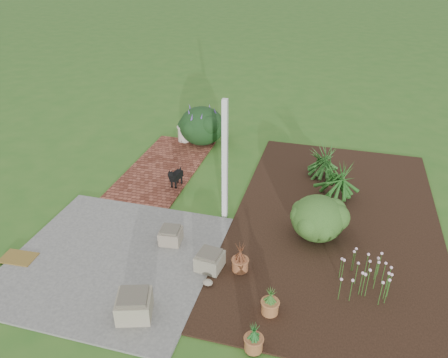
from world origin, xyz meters
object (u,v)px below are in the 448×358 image
(stone_trough_near, at_px, (134,306))
(black_dog, at_px, (175,176))
(cream_ceramic_urn, at_px, (184,134))
(evergreen_shrub, at_px, (318,217))

(stone_trough_near, xyz_separation_m, black_dog, (-0.79, 3.77, 0.10))
(stone_trough_near, xyz_separation_m, cream_ceramic_urn, (-1.47, 6.18, 0.05))
(cream_ceramic_urn, bearing_deg, evergreen_shrub, -41.40)
(black_dog, distance_m, evergreen_shrub, 3.40)
(stone_trough_near, height_order, evergreen_shrub, evergreen_shrub)
(stone_trough_near, height_order, cream_ceramic_urn, cream_ceramic_urn)
(black_dog, relative_size, evergreen_shrub, 0.52)
(black_dog, bearing_deg, evergreen_shrub, -5.99)
(evergreen_shrub, bearing_deg, black_dog, 162.24)
(black_dog, bearing_deg, stone_trough_near, -66.36)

